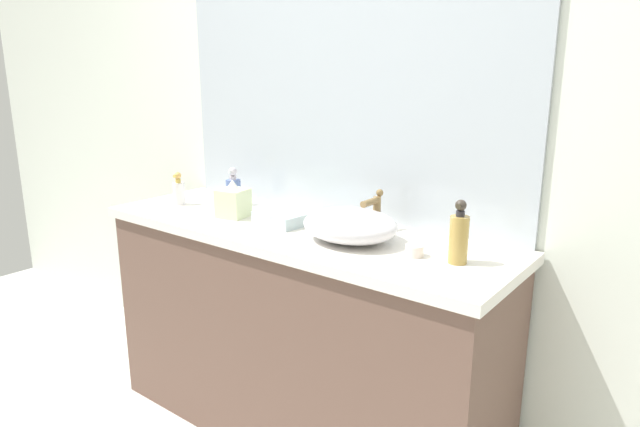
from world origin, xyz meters
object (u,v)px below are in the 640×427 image
candle_jar (414,251)px  folded_hand_towel (285,217)px  perfume_bottle (459,237)px  sink_basin (350,225)px  tissue_box (233,201)px  soap_dispenser (233,189)px  lotion_bottle (179,191)px

candle_jar → folded_hand_towel: 0.61m
perfume_bottle → folded_hand_towel: (-0.75, 0.02, -0.06)m
sink_basin → tissue_box: bearing=-177.8°
perfume_bottle → tissue_box: (-0.98, -0.04, -0.02)m
soap_dispenser → tissue_box: (0.16, -0.15, -0.00)m
soap_dispenser → candle_jar: size_ratio=2.70×
candle_jar → folded_hand_towel: folded_hand_towel is taller
sink_basin → candle_jar: sink_basin is taller
tissue_box → folded_hand_towel: 0.24m
lotion_bottle → candle_jar: bearing=0.6°
soap_dispenser → folded_hand_towel: size_ratio=0.85×
sink_basin → perfume_bottle: bearing=2.1°
soap_dispenser → candle_jar: 1.01m
sink_basin → soap_dispenser: bearing=170.0°
tissue_box → folded_hand_towel: size_ratio=0.79×
soap_dispenser → perfume_bottle: perfume_bottle is taller
folded_hand_towel → tissue_box: bearing=-166.7°
sink_basin → folded_hand_towel: sink_basin is taller
lotion_bottle → candle_jar: 1.19m
sink_basin → perfume_bottle: 0.41m
soap_dispenser → tissue_box: soap_dispenser is taller
perfume_bottle → soap_dispenser: bearing=174.3°
perfume_bottle → folded_hand_towel: 0.75m
perfume_bottle → candle_jar: perfume_bottle is taller
candle_jar → folded_hand_towel: bearing=175.9°
lotion_bottle → perfume_bottle: 1.34m
soap_dispenser → folded_hand_towel: bearing=-13.7°
tissue_box → folded_hand_towel: tissue_box is taller
sink_basin → lotion_bottle: bearing=-178.7°
tissue_box → candle_jar: size_ratio=2.49×
sink_basin → candle_jar: (0.27, -0.01, -0.04)m
sink_basin → folded_hand_towel: 0.34m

